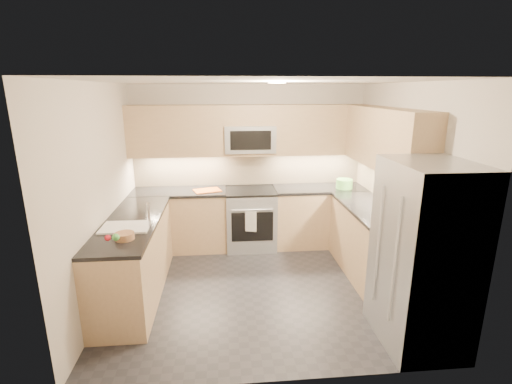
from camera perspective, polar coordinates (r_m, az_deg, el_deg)
name	(u,v)px	position (r m, az deg, el deg)	size (l,w,h in m)	color
floor	(259,286)	(4.86, 0.39, -14.31)	(3.60, 3.20, 0.00)	#26262B
ceiling	(259,82)	(4.22, 0.45, 16.64)	(3.60, 3.20, 0.02)	beige
wall_back	(249,165)	(5.93, -1.10, 4.13)	(3.60, 0.02, 2.50)	#BBB1A3
wall_front	(279,247)	(2.88, 3.57, -8.38)	(3.60, 0.02, 2.50)	#BBB1A3
wall_left	(102,195)	(4.57, -22.65, -0.50)	(0.02, 3.20, 2.50)	#BBB1A3
wall_right	(405,188)	(4.89, 21.91, 0.55)	(0.02, 3.20, 2.50)	#BBB1A3
base_cab_back_left	(181,221)	(5.88, -11.53, -4.39)	(1.42, 0.60, 0.90)	tan
base_cab_back_right	(318,217)	(6.03, 9.56, -3.78)	(1.42, 0.60, 0.90)	tan
base_cab_right	(371,245)	(5.14, 17.26, -7.73)	(0.60, 1.70, 0.90)	tan
base_cab_peninsula	(135,259)	(4.76, -18.15, -9.72)	(0.60, 2.00, 0.90)	tan
countertop_back_left	(179,192)	(5.74, -11.78, 0.03)	(1.42, 0.63, 0.04)	black
countertop_back_right	(320,188)	(5.89, 9.76, 0.54)	(1.42, 0.63, 0.04)	black
countertop_right	(374,211)	(4.98, 17.69, -2.74)	(0.63, 1.70, 0.04)	black
countertop_peninsula	(131,222)	(4.59, -18.64, -4.38)	(0.63, 2.00, 0.04)	black
upper_cab_back	(250,130)	(5.67, -1.00, 9.49)	(3.60, 0.35, 0.75)	tan
upper_cab_right	(386,138)	(4.95, 19.33, 7.77)	(0.35, 1.95, 0.75)	tan
backsplash_back	(249,169)	(5.94, -1.10, 3.60)	(3.60, 0.01, 0.51)	#C5B08E
backsplash_right	(388,184)	(5.29, 19.64, 1.23)	(0.01, 2.30, 0.51)	#C5B08E
gas_range	(251,219)	(5.83, -0.83, -4.18)	(0.76, 0.65, 0.91)	#9FA3A7
range_cooktop	(251,191)	(5.69, -0.85, 0.18)	(0.76, 0.65, 0.03)	black
oven_door_glass	(252,227)	(5.52, -0.56, -5.38)	(0.62, 0.02, 0.45)	black
oven_handle	(252,210)	(5.41, -0.55, -2.78)	(0.02, 0.02, 0.60)	#B2B5BA
microwave	(250,139)	(5.66, -0.98, 8.21)	(0.76, 0.40, 0.40)	gray
microwave_door	(251,140)	(5.46, -0.82, 7.94)	(0.60, 0.01, 0.28)	black
refrigerator	(423,256)	(3.88, 24.34, -8.93)	(0.70, 0.90, 1.80)	#94979B
fridge_handle_left	(395,261)	(3.55, 20.56, -9.91)	(0.02, 0.02, 1.20)	#B2B5BA
fridge_handle_right	(378,245)	(3.85, 18.27, -7.70)	(0.02, 0.02, 1.20)	#B2B5BA
sink_basin	(126,233)	(4.37, -19.32, -5.98)	(0.52, 0.38, 0.16)	white
faucet	(149,215)	(4.25, -16.16, -3.46)	(0.03, 0.03, 0.28)	silver
utensil_bowl	(344,184)	(5.88, 13.42, 1.24)	(0.25, 0.25, 0.14)	#5EB04B
cutting_board	(207,190)	(5.64, -7.51, 0.24)	(0.39, 0.27, 0.01)	#D45913
fruit_basket	(125,236)	(4.02, -19.56, -6.41)	(0.19, 0.19, 0.07)	#A8754E
fruit_apple	(108,238)	(3.81, -21.84, -6.57)	(0.06, 0.06, 0.06)	red
fruit_pear	(116,237)	(3.80, -20.76, -6.52)	(0.07, 0.07, 0.07)	green
dish_towel_check	(251,221)	(5.45, -0.80, -4.55)	(0.17, 0.01, 0.31)	white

